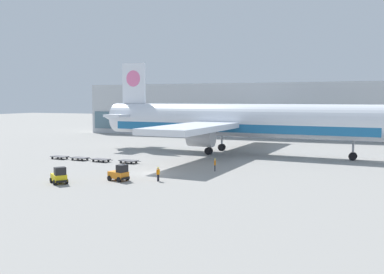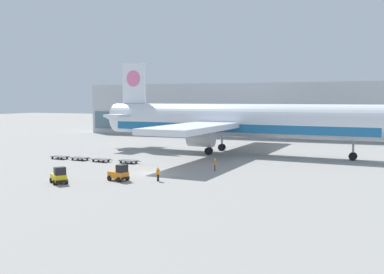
{
  "view_description": "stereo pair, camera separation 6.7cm",
  "coord_description": "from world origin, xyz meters",
  "px_view_note": "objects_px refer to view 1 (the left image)",
  "views": [
    {
      "loc": [
        25.65,
        -50.53,
        9.8
      ],
      "look_at": [
        1.52,
        10.76,
        4.0
      ],
      "focal_mm": 40.0,
      "sensor_mm": 36.0,
      "label": 1
    },
    {
      "loc": [
        25.71,
        -50.51,
        9.8
      ],
      "look_at": [
        1.52,
        10.76,
        4.0
      ],
      "focal_mm": 40.0,
      "sensor_mm": 36.0,
      "label": 2
    }
  ],
  "objects_px": {
    "baggage_tug_foreground": "(119,174)",
    "baggage_dolly_second": "(80,158)",
    "baggage_dolly_trail": "(129,161)",
    "ground_crew_far": "(158,173)",
    "baggage_dolly_third": "(101,159)",
    "traffic_cone_near": "(125,166)",
    "airplane_main": "(233,121)",
    "baggage_tug_mid": "(59,176)",
    "ground_crew_near": "(215,164)",
    "baggage_dolly_lead": "(60,157)"
  },
  "relations": [
    {
      "from": "traffic_cone_near",
      "to": "baggage_dolly_second",
      "type": "bearing_deg",
      "value": 158.13
    },
    {
      "from": "baggage_dolly_third",
      "to": "traffic_cone_near",
      "type": "relative_size",
      "value": 5.01
    },
    {
      "from": "baggage_dolly_trail",
      "to": "ground_crew_far",
      "type": "height_order",
      "value": "ground_crew_far"
    },
    {
      "from": "baggage_dolly_lead",
      "to": "traffic_cone_near",
      "type": "height_order",
      "value": "traffic_cone_near"
    },
    {
      "from": "baggage_dolly_lead",
      "to": "baggage_dolly_third",
      "type": "xyz_separation_m",
      "value": [
        8.17,
        -0.27,
        0.0
      ]
    },
    {
      "from": "airplane_main",
      "to": "ground_crew_far",
      "type": "bearing_deg",
      "value": -88.13
    },
    {
      "from": "airplane_main",
      "to": "traffic_cone_near",
      "type": "relative_size",
      "value": 77.49
    },
    {
      "from": "airplane_main",
      "to": "traffic_cone_near",
      "type": "distance_m",
      "value": 24.49
    },
    {
      "from": "traffic_cone_near",
      "to": "baggage_dolly_third",
      "type": "bearing_deg",
      "value": 148.55
    },
    {
      "from": "airplane_main",
      "to": "ground_crew_far",
      "type": "distance_m",
      "value": 29.26
    },
    {
      "from": "baggage_dolly_third",
      "to": "baggage_dolly_trail",
      "type": "distance_m",
      "value": 4.8
    },
    {
      "from": "ground_crew_near",
      "to": "ground_crew_far",
      "type": "xyz_separation_m",
      "value": [
        -4.07,
        -9.33,
        -0.03
      ]
    },
    {
      "from": "baggage_dolly_trail",
      "to": "ground_crew_far",
      "type": "relative_size",
      "value": 2.19
    },
    {
      "from": "baggage_tug_mid",
      "to": "baggage_dolly_second",
      "type": "bearing_deg",
      "value": 156.79
    },
    {
      "from": "baggage_dolly_third",
      "to": "ground_crew_far",
      "type": "xyz_separation_m",
      "value": [
        15.42,
        -11.11,
        0.62
      ]
    },
    {
      "from": "airplane_main",
      "to": "ground_crew_far",
      "type": "relative_size",
      "value": 33.85
    },
    {
      "from": "baggage_tug_mid",
      "to": "baggage_dolly_second",
      "type": "distance_m",
      "value": 19.38
    },
    {
      "from": "airplane_main",
      "to": "traffic_cone_near",
      "type": "xyz_separation_m",
      "value": [
        -9.67,
        -21.83,
        -5.47
      ]
    },
    {
      "from": "baggage_dolly_trail",
      "to": "baggage_tug_foreground",
      "type": "bearing_deg",
      "value": -59.13
    },
    {
      "from": "baggage_dolly_trail",
      "to": "baggage_dolly_lead",
      "type": "bearing_deg",
      "value": -174.51
    },
    {
      "from": "baggage_tug_foreground",
      "to": "traffic_cone_near",
      "type": "relative_size",
      "value": 3.62
    },
    {
      "from": "traffic_cone_near",
      "to": "baggage_tug_foreground",
      "type": "bearing_deg",
      "value": -63.48
    },
    {
      "from": "baggage_dolly_lead",
      "to": "baggage_dolly_second",
      "type": "relative_size",
      "value": 1.0
    },
    {
      "from": "baggage_dolly_third",
      "to": "baggage_dolly_trail",
      "type": "xyz_separation_m",
      "value": [
        4.79,
        0.3,
        0.0
      ]
    },
    {
      "from": "airplane_main",
      "to": "baggage_dolly_lead",
      "type": "relative_size",
      "value": 15.46
    },
    {
      "from": "baggage_dolly_lead",
      "to": "ground_crew_far",
      "type": "xyz_separation_m",
      "value": [
        23.59,
        -11.39,
        0.62
      ]
    },
    {
      "from": "baggage_tug_foreground",
      "to": "ground_crew_far",
      "type": "bearing_deg",
      "value": 32.06
    },
    {
      "from": "baggage_tug_foreground",
      "to": "baggage_dolly_second",
      "type": "xyz_separation_m",
      "value": [
        -15.06,
        12.79,
        -0.49
      ]
    },
    {
      "from": "baggage_tug_mid",
      "to": "baggage_dolly_trail",
      "type": "bearing_deg",
      "value": 129.34
    },
    {
      "from": "baggage_dolly_lead",
      "to": "baggage_dolly_trail",
      "type": "bearing_deg",
      "value": 5.49
    },
    {
      "from": "airplane_main",
      "to": "baggage_tug_mid",
      "type": "height_order",
      "value": "airplane_main"
    },
    {
      "from": "baggage_dolly_trail",
      "to": "traffic_cone_near",
      "type": "xyz_separation_m",
      "value": [
        1.92,
        -4.4,
        -0.02
      ]
    },
    {
      "from": "baggage_dolly_second",
      "to": "baggage_dolly_trail",
      "type": "relative_size",
      "value": 1.0
    },
    {
      "from": "baggage_dolly_second",
      "to": "ground_crew_far",
      "type": "relative_size",
      "value": 2.19
    },
    {
      "from": "baggage_tug_foreground",
      "to": "baggage_tug_mid",
      "type": "xyz_separation_m",
      "value": [
        -5.6,
        -4.13,
        0.0
      ]
    },
    {
      "from": "airplane_main",
      "to": "baggage_tug_mid",
      "type": "bearing_deg",
      "value": -104.07
    },
    {
      "from": "airplane_main",
      "to": "baggage_tug_mid",
      "type": "xyz_separation_m",
      "value": [
        -11.07,
        -34.39,
        -4.96
      ]
    },
    {
      "from": "traffic_cone_near",
      "to": "ground_crew_near",
      "type": "bearing_deg",
      "value": 10.26
    },
    {
      "from": "baggage_tug_mid",
      "to": "baggage_dolly_third",
      "type": "height_order",
      "value": "baggage_tug_mid"
    },
    {
      "from": "baggage_dolly_trail",
      "to": "airplane_main",
      "type": "bearing_deg",
      "value": 61.74
    },
    {
      "from": "baggage_tug_mid",
      "to": "baggage_dolly_lead",
      "type": "relative_size",
      "value": 0.74
    },
    {
      "from": "baggage_tug_foreground",
      "to": "ground_crew_far",
      "type": "relative_size",
      "value": 1.58
    },
    {
      "from": "airplane_main",
      "to": "traffic_cone_near",
      "type": "bearing_deg",
      "value": -110.13
    },
    {
      "from": "baggage_tug_foreground",
      "to": "baggage_dolly_second",
      "type": "relative_size",
      "value": 0.72
    },
    {
      "from": "baggage_dolly_third",
      "to": "baggage_dolly_trail",
      "type": "relative_size",
      "value": 1.0
    },
    {
      "from": "baggage_dolly_second",
      "to": "ground_crew_near",
      "type": "bearing_deg",
      "value": 0.44
    },
    {
      "from": "baggage_dolly_lead",
      "to": "baggage_dolly_trail",
      "type": "height_order",
      "value": "same"
    },
    {
      "from": "baggage_tug_foreground",
      "to": "baggage_dolly_lead",
      "type": "distance_m",
      "value": 22.99
    },
    {
      "from": "baggage_tug_mid",
      "to": "ground_crew_near",
      "type": "bearing_deg",
      "value": 83.94
    },
    {
      "from": "baggage_dolly_third",
      "to": "ground_crew_near",
      "type": "bearing_deg",
      "value": 0.13
    }
  ]
}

